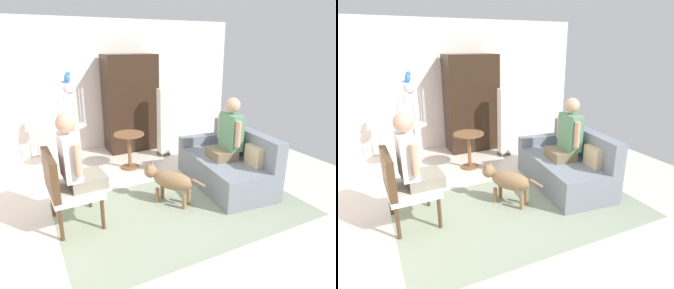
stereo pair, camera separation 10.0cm
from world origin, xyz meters
TOP-DOWN VIEW (x-y plane):
  - ground_plane at (0.00, 0.00)m, footprint 6.73×6.73m
  - back_wall at (0.00, 2.86)m, footprint 5.94×0.12m
  - area_rug at (0.19, -0.19)m, footprint 3.16×1.91m
  - couch at (1.17, 0.20)m, footprint 1.02×1.70m
  - armchair at (-1.24, 0.14)m, footprint 0.59×0.69m
  - person_on_couch at (1.15, 0.18)m, footprint 0.44×0.57m
  - person_on_armchair at (-1.09, 0.15)m, footprint 0.50×0.57m
  - round_end_table at (0.05, 1.47)m, footprint 0.52×0.52m
  - dog at (0.10, 0.06)m, footprint 0.59×0.73m
  - bird_cage_stand at (-0.81, 1.82)m, footprint 0.46×0.46m
  - parrot at (-0.81, 1.82)m, footprint 0.17×0.10m
  - column_lamp at (0.86, 1.79)m, footprint 0.20×0.20m
  - armoire_cabinet at (0.46, 2.45)m, footprint 1.01×0.56m

SIDE VIEW (x-z plane):
  - ground_plane at x=0.00m, z-range 0.00..0.00m
  - area_rug at x=0.19m, z-range 0.00..0.01m
  - couch at x=1.17m, z-range -0.13..0.74m
  - dog at x=0.10m, z-range 0.07..0.61m
  - round_end_table at x=0.05m, z-range 0.10..0.73m
  - armchair at x=-1.24m, z-range 0.08..1.01m
  - column_lamp at x=0.86m, z-range -0.01..1.29m
  - person_on_couch at x=1.15m, z-range 0.36..1.27m
  - person_on_armchair at x=-1.09m, z-range 0.37..1.27m
  - bird_cage_stand at x=-0.81m, z-range 0.08..1.57m
  - armoire_cabinet at x=0.46m, z-range 0.00..1.90m
  - back_wall at x=0.00m, z-range 0.00..2.55m
  - parrot at x=-0.81m, z-range 1.48..1.66m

